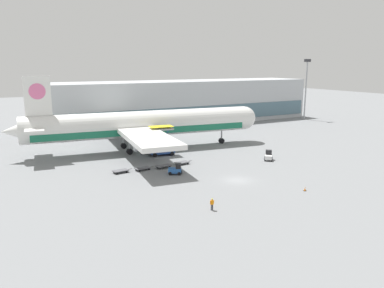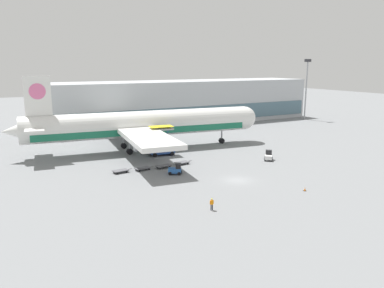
{
  "view_description": "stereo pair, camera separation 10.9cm",
  "coord_description": "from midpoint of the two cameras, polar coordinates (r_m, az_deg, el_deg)",
  "views": [
    {
      "loc": [
        -35.84,
        -49.73,
        19.2
      ],
      "look_at": [
        -1.59,
        13.18,
        4.0
      ],
      "focal_mm": 35.0,
      "sensor_mm": 36.0,
      "label": 1
    },
    {
      "loc": [
        -35.74,
        -49.79,
        19.2
      ],
      "look_at": [
        -1.59,
        13.18,
        4.0
      ],
      "focal_mm": 35.0,
      "sensor_mm": 36.0,
      "label": 2
    }
  ],
  "objects": [
    {
      "name": "light_mast",
      "position": [
        139.38,
        17.06,
        8.66
      ],
      "size": [
        2.8,
        0.5,
        21.17
      ],
      "color": "#9EA0A5",
      "rests_on": "ground_plane"
    },
    {
      "name": "ground_plane",
      "position": [
        64.23,
        6.95,
        -5.5
      ],
      "size": [
        400.0,
        400.0,
        0.0
      ],
      "primitive_type": "plane",
      "color": "slate"
    },
    {
      "name": "baggage_tug_foreground",
      "position": [
        67.05,
        -2.45,
        -3.89
      ],
      "size": [
        2.82,
        2.52,
        2.0
      ],
      "rotation": [
        0.0,
        0.0,
        -0.52
      ],
      "color": "#2D66B7",
      "rests_on": "ground_plane"
    },
    {
      "name": "baggage_dolly_second",
      "position": [
        70.21,
        -7.49,
        -3.67
      ],
      "size": [
        3.77,
        1.81,
        0.48
      ],
      "rotation": [
        0.0,
        0.0,
        0.12
      ],
      "color": "#56565B",
      "rests_on": "ground_plane"
    },
    {
      "name": "ground_crew_near",
      "position": [
        50.93,
        3.09,
        -9.01
      ],
      "size": [
        0.57,
        0.26,
        1.67
      ],
      "rotation": [
        0.0,
        0.0,
        6.17
      ],
      "color": "black",
      "rests_on": "ground_plane"
    },
    {
      "name": "traffic_cone_near",
      "position": [
        61.04,
        16.87,
        -6.57
      ],
      "size": [
        0.4,
        0.4,
        0.66
      ],
      "color": "black",
      "rests_on": "ground_plane"
    },
    {
      "name": "baggage_tug_mid",
      "position": [
        78.39,
        11.63,
        -1.79
      ],
      "size": [
        2.68,
        2.78,
        2.0
      ],
      "rotation": [
        0.0,
        0.0,
        0.86
      ],
      "color": "silver",
      "rests_on": "ground_plane"
    },
    {
      "name": "baggage_dolly_third",
      "position": [
        71.34,
        -4.32,
        -3.34
      ],
      "size": [
        3.77,
        1.81,
        0.48
      ],
      "rotation": [
        0.0,
        0.0,
        0.12
      ],
      "color": "#56565B",
      "rests_on": "ground_plane"
    },
    {
      "name": "baggage_dolly_lead",
      "position": [
        69.22,
        -10.77,
        -4.01
      ],
      "size": [
        3.77,
        1.81,
        0.48
      ],
      "rotation": [
        0.0,
        0.0,
        0.12
      ],
      "color": "#56565B",
      "rests_on": "ground_plane"
    },
    {
      "name": "scissor_lift_loader",
      "position": [
        81.16,
        -4.64,
        -0.05
      ],
      "size": [
        5.51,
        3.89,
        6.31
      ],
      "rotation": [
        0.0,
        0.0,
        -0.12
      ],
      "color": "#284C99",
      "rests_on": "ground_plane"
    },
    {
      "name": "terminal_building",
      "position": [
        126.89,
        -1.01,
        6.46
      ],
      "size": [
        90.0,
        18.2,
        14.0
      ],
      "color": "#B2B7BC",
      "rests_on": "ground_plane"
    },
    {
      "name": "baggage_dolly_trail",
      "position": [
        73.63,
        -1.49,
        -2.83
      ],
      "size": [
        3.77,
        1.81,
        0.48
      ],
      "rotation": [
        0.0,
        0.0,
        0.12
      ],
      "color": "#56565B",
      "rests_on": "ground_plane"
    },
    {
      "name": "airplane_main",
      "position": [
        85.58,
        -7.82,
        2.89
      ],
      "size": [
        57.98,
        48.6,
        17.0
      ],
      "rotation": [
        0.0,
        0.0,
        -0.12
      ],
      "color": "white",
      "rests_on": "ground_plane"
    }
  ]
}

